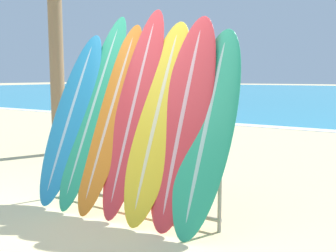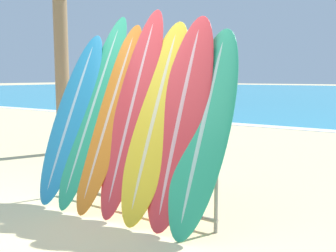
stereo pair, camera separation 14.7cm
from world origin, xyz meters
The scene contains 12 objects.
ground_plane centered at (0.00, 0.00, 0.00)m, with size 160.00×160.00×0.00m, color beige.
surfboard_rack centered at (0.19, 0.57, 0.48)m, with size 2.26×0.04×0.89m.
surfboard_slot_0 centered at (-0.78, 0.62, 1.05)m, with size 0.59×1.03×2.11m.
surfboard_slot_1 centered at (-0.45, 0.69, 1.17)m, with size 0.51×1.18×2.34m.
surfboard_slot_2 centered at (-0.15, 0.65, 1.10)m, with size 0.51×1.11×2.21m.
surfboard_slot_3 centered at (0.18, 0.67, 1.18)m, with size 0.51×1.04×2.36m.
surfboard_slot_4 centered at (0.53, 0.63, 1.10)m, with size 0.59×1.04×2.19m.
surfboard_slot_5 centered at (0.85, 0.63, 1.11)m, with size 0.59×0.95×2.22m.
surfboard_slot_6 centered at (1.13, 0.61, 1.03)m, with size 0.58×1.02×2.07m.
person_near_water centered at (-1.27, 2.56, 0.87)m, with size 0.27×0.25×1.59m.
person_mid_beach centered at (-1.09, 4.93, 0.93)m, with size 0.26×0.29×1.70m.
person_far_left centered at (0.07, 2.46, 0.92)m, with size 0.29×0.26×1.68m.
Camera 1 is at (2.88, -2.89, 1.55)m, focal length 42.00 mm.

